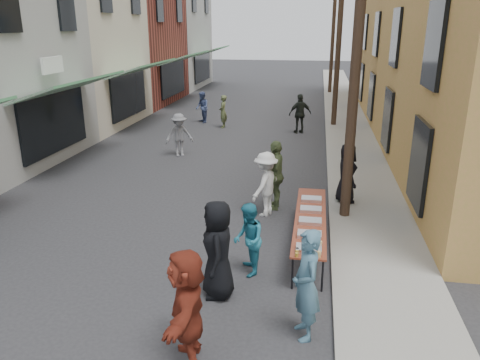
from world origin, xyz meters
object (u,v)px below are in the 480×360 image
(utility_pole_mid, at_px, (339,34))
(catering_tray_sausage, at_px, (309,249))
(utility_pole_near, at_px, (357,44))
(guest_front_c, at_px, (248,240))
(serving_table, at_px, (310,219))
(utility_pole_far, at_px, (333,30))
(guest_front_a, at_px, (218,249))
(server, at_px, (347,173))

(utility_pole_mid, distance_m, catering_tray_sausage, 16.01)
(utility_pole_near, xyz_separation_m, catering_tray_sausage, (-0.89, -3.55, -3.71))
(utility_pole_mid, bearing_deg, guest_front_c, -97.90)
(serving_table, xyz_separation_m, guest_front_c, (-1.23, -1.41, 0.06))
(utility_pole_far, bearing_deg, catering_tray_sausage, -91.86)
(catering_tray_sausage, relative_size, guest_front_a, 0.26)
(utility_pole_near, xyz_separation_m, utility_pole_mid, (0.00, 12.00, 0.00))
(server, bearing_deg, serving_table, 143.51)
(utility_pole_far, relative_size, server, 5.26)
(utility_pole_near, relative_size, server, 5.26)
(guest_front_a, xyz_separation_m, guest_front_c, (0.45, 0.89, -0.19))
(utility_pole_far, bearing_deg, serving_table, -91.97)
(utility_pole_far, height_order, guest_front_a, utility_pole_far)
(guest_front_a, bearing_deg, guest_front_c, 141.45)
(utility_pole_near, xyz_separation_m, server, (0.05, 1.00, -3.54))
(utility_pole_near, distance_m, server, 3.68)
(server, bearing_deg, utility_pole_far, -18.32)
(utility_pole_near, bearing_deg, utility_pole_mid, 90.00)
(utility_pole_mid, height_order, guest_front_a, utility_pole_mid)
(serving_table, bearing_deg, guest_front_a, -126.06)
(utility_pole_near, relative_size, catering_tray_sausage, 18.00)
(server, bearing_deg, utility_pole_mid, -18.18)
(guest_front_a, distance_m, guest_front_c, 1.02)
(serving_table, relative_size, server, 2.34)
(utility_pole_far, bearing_deg, server, -89.88)
(utility_pole_far, xyz_separation_m, serving_table, (-0.89, -25.90, -3.79))
(catering_tray_sausage, distance_m, guest_front_c, 1.26)
(serving_table, relative_size, guest_front_a, 2.08)
(utility_pole_mid, height_order, utility_pole_far, same)
(guest_front_a, distance_m, server, 5.82)
(utility_pole_mid, xyz_separation_m, server, (0.05, -11.00, -3.54))
(utility_pole_near, relative_size, utility_pole_mid, 1.00)
(guest_front_c, bearing_deg, utility_pole_mid, 157.57)
(serving_table, distance_m, catering_tray_sausage, 1.65)
(catering_tray_sausage, distance_m, server, 4.64)
(utility_pole_mid, height_order, guest_front_c, utility_pole_mid)
(catering_tray_sausage, height_order, guest_front_a, guest_front_a)
(guest_front_a, xyz_separation_m, server, (2.62, 5.20, -0.00))
(utility_pole_mid, relative_size, serving_table, 2.25)
(utility_pole_near, height_order, utility_pole_far, same)
(utility_pole_far, distance_m, catering_tray_sausage, 27.81)
(catering_tray_sausage, height_order, guest_front_c, guest_front_c)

